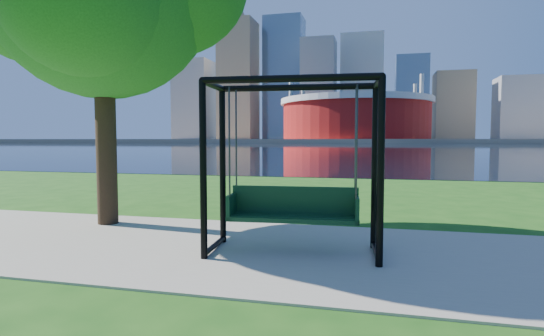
% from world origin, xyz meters
% --- Properties ---
extents(ground, '(900.00, 900.00, 0.00)m').
position_xyz_m(ground, '(0.00, 0.00, 0.00)').
color(ground, '#1E5114').
rests_on(ground, ground).
extents(path, '(120.00, 4.00, 0.03)m').
position_xyz_m(path, '(0.00, -0.50, 0.01)').
color(path, '#9E937F').
rests_on(path, ground).
extents(river, '(900.00, 180.00, 0.02)m').
position_xyz_m(river, '(0.00, 102.00, 0.01)').
color(river, black).
rests_on(river, ground).
extents(far_bank, '(900.00, 228.00, 2.00)m').
position_xyz_m(far_bank, '(0.00, 306.00, 1.00)').
color(far_bank, '#937F60').
rests_on(far_bank, ground).
extents(stadium, '(83.00, 83.00, 32.00)m').
position_xyz_m(stadium, '(-10.00, 235.00, 14.23)').
color(stadium, maroon).
rests_on(stadium, far_bank).
extents(skyline, '(392.00, 66.00, 96.50)m').
position_xyz_m(skyline, '(-4.27, 319.39, 35.89)').
color(skyline, gray).
rests_on(skyline, far_bank).
extents(swing, '(2.56, 1.27, 2.55)m').
position_xyz_m(swing, '(0.52, -0.57, 1.23)').
color(swing, black).
rests_on(swing, ground).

